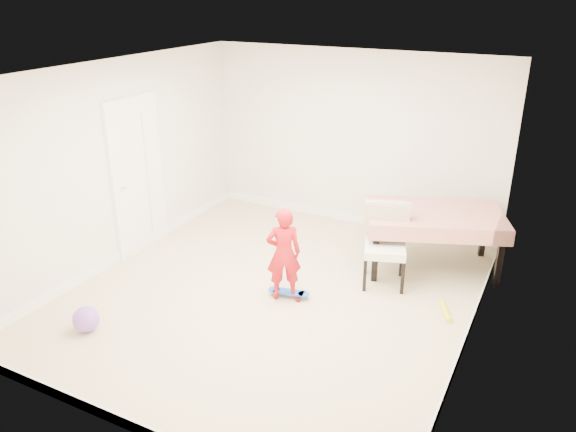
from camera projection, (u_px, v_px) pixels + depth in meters
The scene contains 17 objects.
ground at pixel (273, 294), 6.70m from camera, with size 5.00×5.00×0.00m, color #C9B38B.
ceiling at pixel (270, 73), 5.71m from camera, with size 4.50×5.00×0.04m, color white.
wall_back at pixel (353, 140), 8.24m from camera, with size 4.50×0.04×2.60m, color silver.
wall_front at pixel (112, 293), 4.17m from camera, with size 4.50×0.04×2.60m, color silver.
wall_left at pixel (118, 164), 7.14m from camera, with size 0.04×5.00×2.60m, color silver.
wall_right at pixel (480, 229), 5.27m from camera, with size 0.04×5.00×2.60m, color silver.
door at pixel (137, 178), 7.49m from camera, with size 0.10×0.94×2.11m, color white.
baseboard_back at pixel (349, 217), 8.73m from camera, with size 4.50×0.02×0.12m, color white.
baseboard_front at pixel (129, 424), 4.63m from camera, with size 4.50×0.02×0.12m, color white.
baseboard_left at pixel (128, 251), 7.62m from camera, with size 0.02×5.00×0.12m, color white.
baseboard_right at pixel (465, 339), 5.74m from camera, with size 0.02×5.00×0.12m, color white.
dining_table at pixel (432, 240), 7.18m from camera, with size 1.67×1.05×0.79m, color red, non-canonical shape.
dining_chair at pixel (385, 247), 6.75m from camera, with size 0.54×0.62×1.00m, color beige, non-canonical shape.
skateboard at pixel (289, 294), 6.62m from camera, with size 0.50×0.18×0.08m, color blue, non-canonical shape.
child at pixel (284, 256), 6.40m from camera, with size 0.40×0.26×1.10m, color red.
balloon at pixel (86, 319), 5.94m from camera, with size 0.28×0.28×0.28m, color #8F55CC.
foam_toy at pixel (445, 311), 6.29m from camera, with size 0.06×0.06×0.40m, color yellow.
Camera 1 is at (2.82, -5.11, 3.43)m, focal length 35.00 mm.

